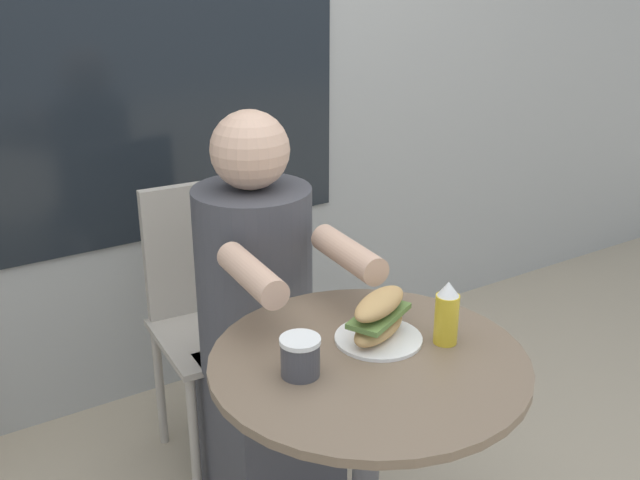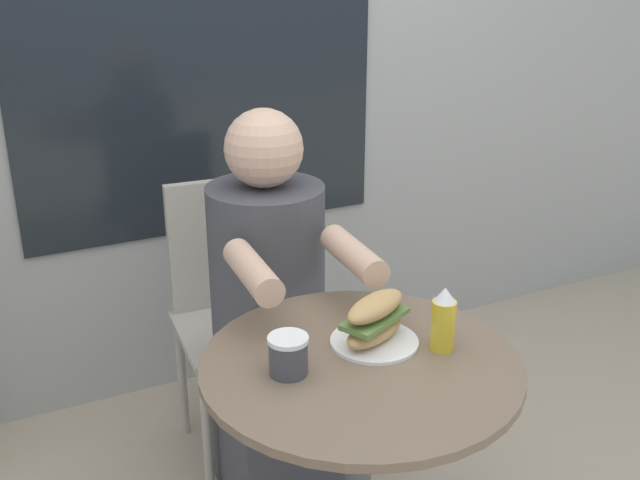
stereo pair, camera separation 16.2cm
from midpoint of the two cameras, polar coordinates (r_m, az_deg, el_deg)
cafe_table at (r=1.68m, az=5.84°, el=-15.12°), size 0.67×0.67×0.74m
diner_chair at (r=2.35m, az=-4.72°, el=-4.13°), size 0.41×0.41×0.87m
seated_diner at (r=2.07m, az=-1.35°, el=-8.12°), size 0.34×0.57×1.16m
sandwich_on_plate at (r=1.61m, az=7.11°, el=-6.34°), size 0.19×0.19×0.11m
drink_cup at (r=1.49m, az=0.71°, el=-8.83°), size 0.08×0.08×0.08m
condiment_bottle at (r=1.60m, az=12.28°, el=-6.03°), size 0.05×0.05×0.14m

